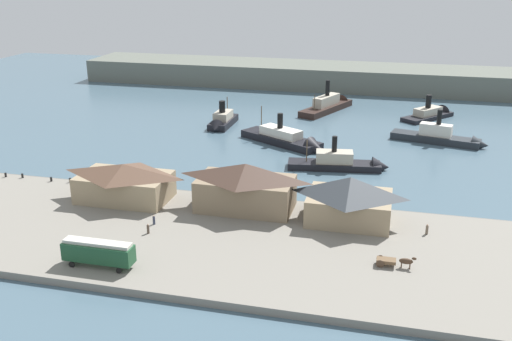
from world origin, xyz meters
TOP-DOWN VIEW (x-y plane):
  - ground_plane at (0.00, 0.00)m, footprint 320.00×320.00m
  - quay_promenade at (0.00, -22.00)m, footprint 110.00×36.00m
  - seawall_edge at (0.00, -3.60)m, footprint 110.00×0.80m
  - ferry_shed_west_terminal at (-21.33, -10.69)m, footprint 17.04×10.30m
  - ferry_shed_customs_shed at (1.75, -9.51)m, footprint 17.37×9.75m
  - ferry_shed_central_terminal at (20.30, -10.25)m, footprint 14.32×10.94m
  - street_tram at (-13.59, -35.18)m, footprint 10.69×2.76m
  - horse_cart at (28.16, -24.97)m, footprint 5.69×1.66m
  - pedestrian_near_west_shed at (33.26, -12.57)m, footprint 0.44×0.44m
  - pedestrian_near_east_shed at (-11.16, -23.29)m, footprint 0.42×0.42m
  - pedestrian_by_tram at (-11.64, -19.78)m, footprint 0.42×0.42m
  - mooring_post_east at (-47.22, -5.17)m, footprint 0.44×0.44m
  - mooring_post_west at (-36.25, -5.17)m, footprint 0.44×0.44m
  - mooring_post_center_west at (-50.92, -5.56)m, footprint 0.44×0.44m
  - mooring_post_center_east at (-40.28, -5.56)m, footprint 0.44×0.44m
  - ferry_approaching_east at (37.46, 72.14)m, footprint 16.28×18.38m
  - ferry_moored_east at (1.46, 34.12)m, footprint 24.36×17.55m
  - ferry_mid_harbor at (16.78, 19.77)m, footprint 22.69×7.80m
  - ferry_approaching_west at (-20.18, 47.03)m, footprint 5.05×15.29m
  - ferry_outer_harbor at (39.24, 45.15)m, footprint 24.23×9.81m
  - ferry_moored_west at (6.82, 74.44)m, footprint 14.82×25.92m
  - far_headland at (0.00, 110.00)m, footprint 180.00×24.00m

SIDE VIEW (x-z plane):
  - ground_plane at x=0.00m, z-range 0.00..0.00m
  - seawall_edge at x=0.00m, z-range 0.00..1.00m
  - quay_promenade at x=0.00m, z-range 0.00..1.20m
  - ferry_approaching_east at x=37.46m, z-range -3.33..5.71m
  - ferry_mid_harbor at x=16.78m, z-range -3.14..5.83m
  - ferry_moored_east at x=1.46m, z-range -3.77..6.59m
  - ferry_outer_harbor at x=39.24m, z-range -3.39..6.41m
  - ferry_approaching_west at x=-20.18m, z-range -2.75..5.94m
  - ferry_moored_west at x=6.82m, z-range -3.98..7.21m
  - mooring_post_east at x=-47.22m, z-range 1.20..2.10m
  - mooring_post_west at x=-36.25m, z-range 1.20..2.10m
  - mooring_post_center_west at x=-50.92m, z-range 1.20..2.10m
  - mooring_post_center_east at x=-40.28m, z-range 1.20..2.10m
  - pedestrian_by_tram at x=-11.64m, z-range 1.13..2.83m
  - pedestrian_near_east_shed at x=-11.16m, z-range 1.12..2.84m
  - pedestrian_near_west_shed at x=33.26m, z-range 1.12..2.91m
  - horse_cart at x=28.16m, z-range 1.19..3.06m
  - street_tram at x=-13.59m, z-range 1.56..5.59m
  - far_headland at x=0.00m, z-range 0.00..8.00m
  - ferry_shed_west_terminal at x=-21.33m, z-range 1.25..8.23m
  - ferry_shed_central_terminal at x=20.30m, z-range 1.27..9.22m
  - ferry_shed_customs_shed at x=1.75m, z-range 1.27..9.82m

